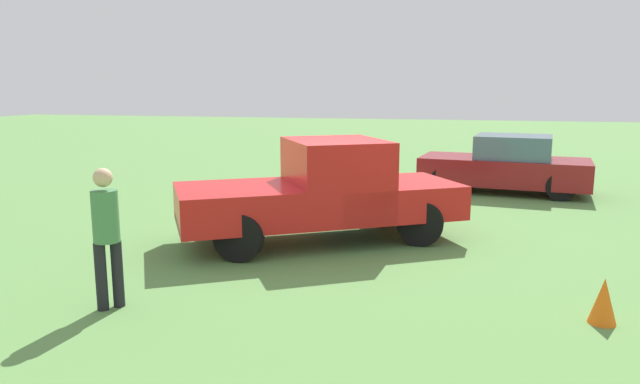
% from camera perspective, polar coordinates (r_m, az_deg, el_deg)
% --- Properties ---
extents(ground_plane, '(80.00, 80.00, 0.00)m').
position_cam_1_polar(ground_plane, '(10.71, 2.08, -4.47)').
color(ground_plane, '#5B8C47').
extents(pickup_truck, '(5.20, 4.13, 1.82)m').
position_cam_1_polar(pickup_truck, '(10.26, 0.68, 0.29)').
color(pickup_truck, black).
rests_on(pickup_truck, ground_plane).
extents(sedan_near, '(4.44, 2.38, 1.50)m').
position_cam_1_polar(sedan_near, '(15.94, 17.82, 2.50)').
color(sedan_near, black).
rests_on(sedan_near, ground_plane).
extents(person_bystander, '(0.45, 0.45, 1.77)m').
position_cam_1_polar(person_bystander, '(7.56, -20.29, -3.53)').
color(person_bystander, black).
rests_on(person_bystander, ground_plane).
extents(traffic_cone, '(0.32, 0.32, 0.55)m').
position_cam_1_polar(traffic_cone, '(7.62, 26.13, -9.60)').
color(traffic_cone, orange).
rests_on(traffic_cone, ground_plane).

